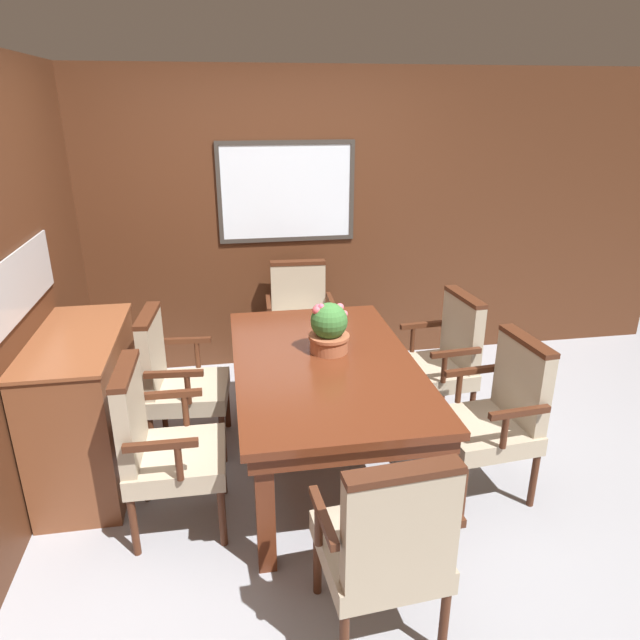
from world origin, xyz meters
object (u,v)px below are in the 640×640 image
at_px(chair_right_near, 498,412).
at_px(chair_head_far, 300,317).
at_px(potted_plant, 329,328).
at_px(sideboard_cabinet, 87,407).
at_px(chair_head_near, 386,542).
at_px(dining_table, 324,374).
at_px(chair_right_far, 442,357).
at_px(chair_left_near, 160,443).
at_px(chair_left_far, 175,377).

bearing_deg(chair_right_near, chair_head_far, -156.88).
distance_m(potted_plant, sideboard_cabinet, 1.53).
bearing_deg(chair_head_near, chair_head_far, -94.46).
height_order(dining_table, chair_right_far, chair_right_far).
distance_m(chair_head_far, potted_plant, 1.26).
bearing_deg(dining_table, sideboard_cabinet, 173.45).
height_order(chair_right_far, chair_right_near, same).
height_order(chair_head_near, potted_plant, potted_plant).
height_order(chair_left_near, potted_plant, potted_plant).
height_order(chair_right_far, sideboard_cabinet, chair_right_far).
distance_m(dining_table, chair_right_far, 1.00).
bearing_deg(chair_right_near, dining_table, -117.17).
bearing_deg(chair_left_near, potted_plant, -62.05).
distance_m(dining_table, potted_plant, 0.28).
bearing_deg(dining_table, chair_right_near, -22.18).
bearing_deg(chair_head_near, chair_right_near, -140.18).
bearing_deg(dining_table, potted_plant, 67.84).
height_order(dining_table, potted_plant, potted_plant).
bearing_deg(chair_left_far, chair_left_near, -177.39).
bearing_deg(chair_head_far, chair_left_near, -116.87).
relative_size(chair_right_far, chair_right_near, 1.00).
distance_m(chair_left_far, potted_plant, 1.07).
distance_m(chair_head_near, chair_left_near, 1.32).
height_order(chair_head_near, chair_left_far, same).
distance_m(chair_head_near, sideboard_cabinet, 2.05).
bearing_deg(chair_head_near, sideboard_cabinet, -49.19).
xyz_separation_m(chair_left_near, potted_plant, (0.99, 0.51, 0.38)).
distance_m(dining_table, chair_right_near, 1.03).
height_order(chair_head_far, chair_left_near, same).
bearing_deg(chair_left_far, chair_right_near, -107.82).
height_order(chair_head_far, chair_right_far, same).
xyz_separation_m(chair_right_far, chair_left_far, (-1.82, -0.00, 0.00)).
xyz_separation_m(chair_head_near, chair_left_near, (-0.97, 0.89, 0.00)).
relative_size(chair_head_far, chair_right_far, 1.00).
xyz_separation_m(dining_table, chair_left_near, (-0.94, -0.38, -0.13)).
bearing_deg(sideboard_cabinet, chair_right_near, -13.05).
relative_size(chair_head_far, chair_left_far, 1.00).
bearing_deg(potted_plant, chair_head_far, 90.95).
xyz_separation_m(dining_table, potted_plant, (0.05, 0.13, 0.24)).
relative_size(chair_head_near, chair_right_near, 1.00).
height_order(chair_head_far, chair_left_far, same).
relative_size(chair_right_near, potted_plant, 3.04).
bearing_deg(sideboard_cabinet, chair_right_far, 5.47).
height_order(chair_left_far, potted_plant, potted_plant).
distance_m(chair_head_near, potted_plant, 1.45).
distance_m(chair_right_far, chair_right_near, 0.77).
bearing_deg(potted_plant, chair_left_near, -152.78).
xyz_separation_m(chair_head_far, chair_right_far, (0.88, -0.94, 0.00)).
height_order(chair_right_near, potted_plant, potted_plant).
xyz_separation_m(chair_left_near, chair_left_far, (0.03, 0.77, 0.00)).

